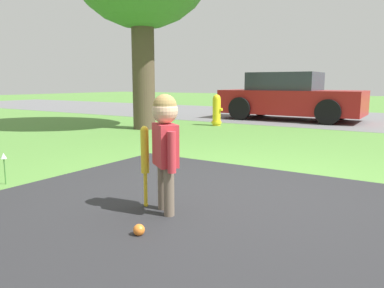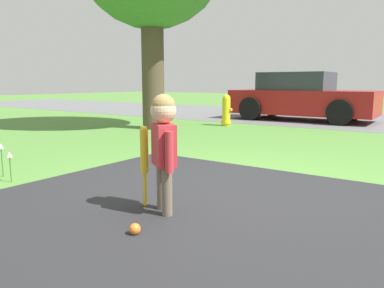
{
  "view_description": "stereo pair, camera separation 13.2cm",
  "coord_description": "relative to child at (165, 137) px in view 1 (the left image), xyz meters",
  "views": [
    {
      "loc": [
        1.53,
        -3.38,
        1.07
      ],
      "look_at": [
        -0.27,
        -0.58,
        0.53
      ],
      "focal_mm": 35.0,
      "sensor_mm": 36.0,
      "label": 1
    },
    {
      "loc": [
        1.64,
        -3.3,
        1.07
      ],
      "look_at": [
        -0.27,
        -0.58,
        0.53
      ],
      "focal_mm": 35.0,
      "sensor_mm": 36.0,
      "label": 2
    }
  ],
  "objects": [
    {
      "name": "fire_hydrant",
      "position": [
        -2.77,
        5.83,
        -0.26
      ],
      "size": [
        0.28,
        0.25,
        0.78
      ],
      "color": "yellow",
      "rests_on": "ground"
    },
    {
      "name": "baseball_bat",
      "position": [
        -0.24,
        0.03,
        -0.18
      ],
      "size": [
        0.07,
        0.07,
        0.71
      ],
      "color": "yellow",
      "rests_on": "ground"
    },
    {
      "name": "sports_ball",
      "position": [
        0.12,
        -0.49,
        -0.6
      ],
      "size": [
        0.08,
        0.08,
        0.08
      ],
      "color": "orange",
      "rests_on": "ground"
    },
    {
      "name": "parked_car",
      "position": [
        -1.74,
        8.31,
        0.0
      ],
      "size": [
        3.99,
        1.89,
        1.36
      ],
      "rotation": [
        0.0,
        0.0,
        0.02
      ],
      "color": "maroon",
      "rests_on": "ground"
    },
    {
      "name": "child",
      "position": [
        0.0,
        0.0,
        0.0
      ],
      "size": [
        0.34,
        0.28,
        0.98
      ],
      "rotation": [
        0.0,
        0.0,
        -0.63
      ],
      "color": "#6B5B4C",
      "rests_on": "ground"
    },
    {
      "name": "street_strip",
      "position": [
        0.27,
        9.5,
        -0.64
      ],
      "size": [
        40.0,
        6.0,
        0.01
      ],
      "color": "slate",
      "rests_on": "ground"
    },
    {
      "name": "ground_plane",
      "position": [
        0.27,
        0.98,
        -0.64
      ],
      "size": [
        60.0,
        60.0,
        0.0
      ],
      "primitive_type": "plane",
      "color": "#518438"
    }
  ]
}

